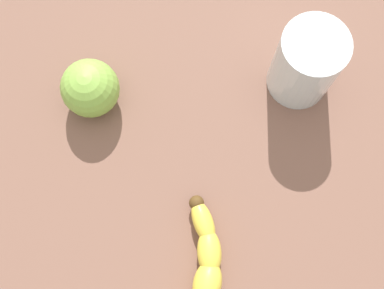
% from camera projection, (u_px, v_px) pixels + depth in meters
% --- Properties ---
extents(wooden_tabletop, '(1.20, 1.20, 0.03)m').
position_uv_depth(wooden_tabletop, '(225.00, 163.00, 0.68)').
color(wooden_tabletop, brown).
rests_on(wooden_tabletop, ground).
extents(banana, '(0.12, 0.19, 0.04)m').
position_uv_depth(banana, '(200.00, 282.00, 0.61)').
color(banana, yellow).
rests_on(banana, wooden_tabletop).
extents(smoothie_glass, '(0.09, 0.09, 0.12)m').
position_uv_depth(smoothie_glass, '(303.00, 62.00, 0.64)').
color(smoothie_glass, silver).
rests_on(smoothie_glass, wooden_tabletop).
extents(green_apple_fruit, '(0.08, 0.08, 0.08)m').
position_uv_depth(green_apple_fruit, '(90.00, 88.00, 0.65)').
color(green_apple_fruit, '#84B747').
rests_on(green_apple_fruit, wooden_tabletop).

